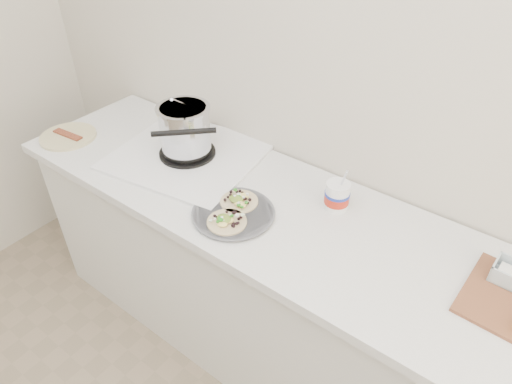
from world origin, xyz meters
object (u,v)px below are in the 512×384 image
Objects in this scene: stove at (186,138)px; taco_plate at (233,211)px; tub at (338,194)px; bacon_plate at (68,136)px.

stove is 2.21× the size of taco_plate.
tub reaches higher than bacon_plate.
tub is (0.70, 0.08, -0.03)m from stove.
tub is at bearing -2.15° from stove.
bacon_plate is at bearing -178.04° from taco_plate.
stove is at bearing 21.39° from bacon_plate.
stove is 0.46m from taco_plate.
tub is at bearing 43.39° from taco_plate.
bacon_plate is (-0.56, -0.22, -0.09)m from stove.
stove reaches higher than bacon_plate.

